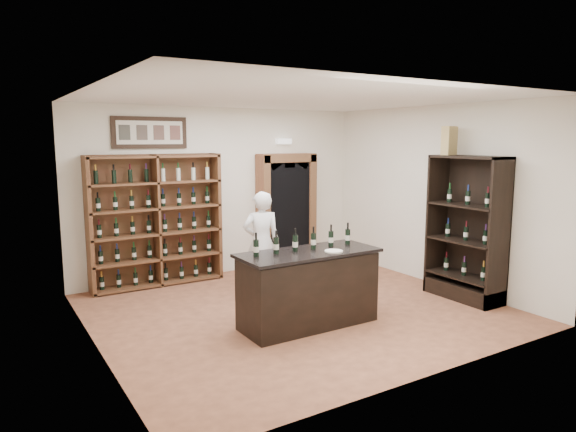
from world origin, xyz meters
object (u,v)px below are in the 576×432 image
at_px(counter_bottle_0, 256,248).
at_px(side_cabinet, 467,250).
at_px(wine_shelf, 156,220).
at_px(tasting_counter, 308,289).
at_px(wine_crate, 449,141).
at_px(shopkeeper, 261,242).

xyz_separation_m(counter_bottle_0, side_cabinet, (3.44, -0.40, -0.35)).
xyz_separation_m(wine_shelf, counter_bottle_0, (0.38, -2.83, 0.01)).
xyz_separation_m(tasting_counter, wine_crate, (2.67, 0.08, 1.93)).
xyz_separation_m(wine_shelf, tasting_counter, (1.10, -2.93, -0.61)).
distance_m(shopkeeper, wine_crate, 3.33).
height_order(wine_shelf, tasting_counter, wine_shelf).
bearing_deg(wine_crate, shopkeeper, 132.89).
relative_size(wine_shelf, counter_bottle_0, 7.33).
distance_m(wine_shelf, tasting_counter, 3.19).
distance_m(tasting_counter, shopkeeper, 1.65).
relative_size(wine_shelf, shopkeeper, 1.35).
bearing_deg(counter_bottle_0, shopkeeper, 59.16).
bearing_deg(wine_crate, wine_shelf, 127.26).
relative_size(tasting_counter, side_cabinet, 0.85).
height_order(counter_bottle_0, wine_crate, wine_crate).
bearing_deg(wine_crate, side_cabinet, -96.82).
xyz_separation_m(counter_bottle_0, wine_crate, (3.39, -0.02, 1.31)).
relative_size(side_cabinet, wine_crate, 5.01).
relative_size(counter_bottle_0, shopkeeper, 0.18).
relative_size(counter_bottle_0, wine_crate, 0.68).
relative_size(shopkeeper, wine_crate, 3.73).
bearing_deg(wine_shelf, counter_bottle_0, -82.36).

